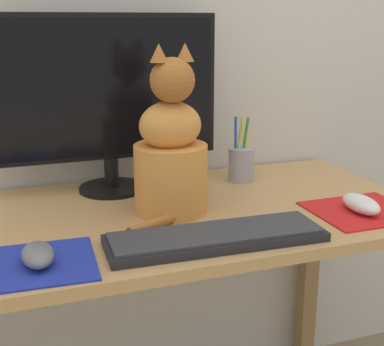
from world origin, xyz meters
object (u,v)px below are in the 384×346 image
at_px(monitor, 108,96).
at_px(pen_cup, 241,163).
at_px(cat, 171,152).
at_px(keyboard, 216,237).
at_px(computer_mouse_left, 38,255).
at_px(computer_mouse_right, 361,204).

relative_size(monitor, pen_cup, 3.15).
height_order(cat, pen_cup, cat).
distance_m(keyboard, cat, 0.24).
bearing_deg(computer_mouse_left, keyboard, -1.41).
xyz_separation_m(monitor, pen_cup, (0.35, -0.03, -0.19)).
relative_size(computer_mouse_left, pen_cup, 0.56).
height_order(computer_mouse_right, pen_cup, pen_cup).
bearing_deg(cat, computer_mouse_right, -28.79).
bearing_deg(computer_mouse_right, computer_mouse_left, -177.40).
distance_m(computer_mouse_right, pen_cup, 0.36).
bearing_deg(computer_mouse_right, cat, 158.45).
bearing_deg(cat, monitor, 107.71).
height_order(monitor, keyboard, monitor).
distance_m(monitor, keyboard, 0.48).
bearing_deg(monitor, cat, -65.06).
height_order(computer_mouse_left, pen_cup, pen_cup).
bearing_deg(computer_mouse_right, monitor, 143.71).
xyz_separation_m(computer_mouse_left, pen_cup, (0.56, 0.36, 0.03)).
height_order(monitor, computer_mouse_right, monitor).
relative_size(computer_mouse_left, computer_mouse_right, 0.86).
height_order(monitor, cat, monitor).
xyz_separation_m(computer_mouse_right, pen_cup, (-0.15, 0.33, 0.03)).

